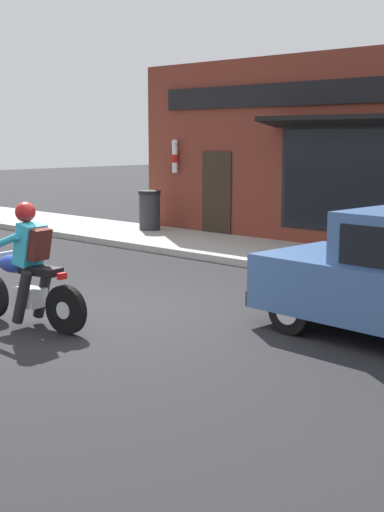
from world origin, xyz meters
TOP-DOWN VIEW (x-y plane):
  - ground_plane at (0.00, 0.00)m, footprint 80.00×80.00m
  - sidewalk_curb at (5.49, 3.00)m, footprint 2.60×22.00m
  - storefront_building at (7.02, 0.80)m, footprint 1.25×10.63m
  - motorcycle_with_rider at (-1.02, 0.17)m, footprint 0.67×2.01m
  - traffic_cone at (4.85, -1.16)m, footprint 0.36×0.36m
  - trash_bin at (6.06, 5.36)m, footprint 0.56×0.56m

SIDE VIEW (x-z plane):
  - ground_plane at x=0.00m, z-range 0.00..0.00m
  - sidewalk_curb at x=5.49m, z-range 0.00..0.14m
  - traffic_cone at x=4.85m, z-range 0.13..0.73m
  - trash_bin at x=6.06m, z-range 0.15..1.13m
  - motorcycle_with_rider at x=-1.02m, z-range -0.13..1.49m
  - storefront_building at x=7.02m, z-range 0.01..4.21m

